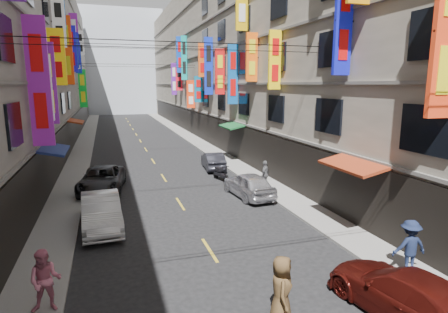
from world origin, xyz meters
TOP-DOWN VIEW (x-y plane):
  - sidewalk_left at (-6.00, 42.00)m, footprint 2.00×90.00m
  - sidewalk_right at (6.00, 42.00)m, footprint 2.00×90.00m
  - building_row_right at (11.99, 42.00)m, footprint 10.14×90.00m
  - haze_block at (0.00, 92.00)m, footprint 18.00×8.00m
  - shop_signage at (-0.20, 34.87)m, footprint 14.00×55.00m
  - street_awnings at (-1.26, 26.00)m, footprint 13.99×35.20m
  - overhead_cables at (0.00, 30.00)m, footprint 14.00×38.04m
  - lane_markings at (0.00, 39.00)m, footprint 0.12×80.20m
  - scooter_far_right at (3.54, 28.13)m, footprint 0.70×1.77m
  - car_left_mid at (-4.00, 21.64)m, footprint 1.85×4.72m
  - car_left_far at (-4.00, 27.83)m, footprint 3.09×5.48m
  - car_right_near at (4.00, 12.23)m, footprint 2.67×5.06m
  - car_right_mid at (4.00, 24.14)m, footprint 2.09×4.36m
  - car_right_far at (4.00, 31.61)m, footprint 1.76×4.02m
  - pedestrian_lfar at (-5.40, 15.36)m, footprint 0.93×0.68m
  - pedestrian_rnear at (5.88, 14.15)m, footprint 1.25×0.76m
  - pedestrian_rfar at (5.46, 25.16)m, footprint 1.11×1.10m
  - pedestrian_crossing at (0.64, 13.07)m, footprint 0.92×1.10m

SIDE VIEW (x-z plane):
  - lane_markings at x=0.00m, z-range 0.00..0.01m
  - sidewalk_left at x=-6.00m, z-range 0.00..0.12m
  - sidewalk_right at x=6.00m, z-range 0.00..0.12m
  - scooter_far_right at x=3.54m, z-range -0.13..1.01m
  - car_right_far at x=4.00m, z-range 0.00..1.29m
  - car_right_near at x=4.00m, z-range 0.00..1.40m
  - car_right_mid at x=4.00m, z-range 0.00..1.44m
  - car_left_far at x=-4.00m, z-range 0.00..1.45m
  - car_left_mid at x=-4.00m, z-range 0.00..1.53m
  - pedestrian_crossing at x=0.64m, z-range 0.00..1.91m
  - pedestrian_rfar at x=5.46m, z-range 0.12..1.82m
  - pedestrian_lfar at x=-5.40m, z-range 0.12..1.92m
  - pedestrian_rnear at x=5.88m, z-range 0.12..1.94m
  - street_awnings at x=-1.26m, z-range 2.80..3.20m
  - overhead_cables at x=0.00m, z-range 8.18..9.42m
  - shop_signage at x=-0.20m, z-range 3.04..14.99m
  - building_row_right at x=11.99m, z-range -0.01..18.99m
  - haze_block at x=0.00m, z-range 0.00..22.00m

